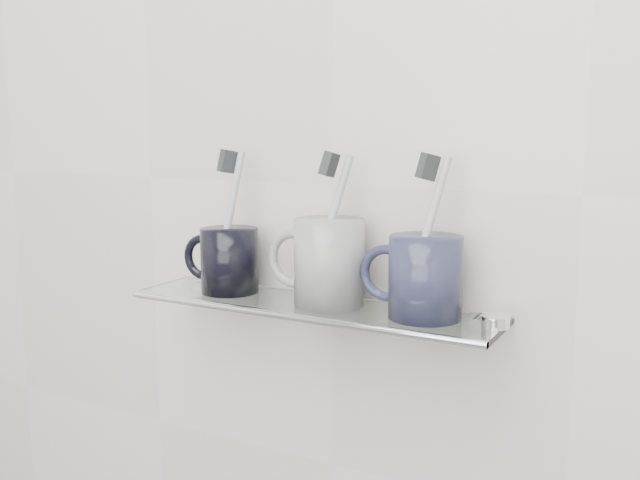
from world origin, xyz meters
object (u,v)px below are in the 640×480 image
Objects in this scene: shelf_glass at (310,306)px; mug_right at (425,277)px; mug_left at (230,260)px; mug_center at (329,262)px.

mug_right reaches higher than shelf_glass.
mug_right is (0.16, 0.00, 0.05)m from shelf_glass.
mug_left is at bearing 163.95° from mug_right.
mug_right is at bearing 1.84° from shelf_glass.
mug_center is (0.16, 0.00, 0.01)m from mug_left.
mug_center is 1.13× the size of mug_right.
mug_right reaches higher than mug_left.
mug_left is 0.90× the size of mug_right.
shelf_glass is at bearing 165.79° from mug_right.
shelf_glass is at bearing -20.24° from mug_left.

